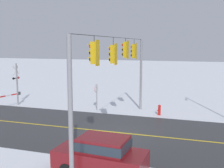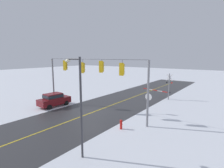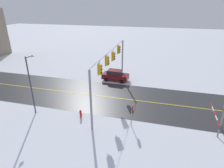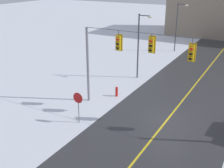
{
  "view_description": "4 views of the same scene",
  "coord_description": "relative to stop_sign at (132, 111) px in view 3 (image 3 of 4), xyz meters",
  "views": [
    {
      "loc": [
        16.72,
        4.85,
        5.79
      ],
      "look_at": [
        -3.47,
        -1.57,
        2.7
      ],
      "focal_mm": 43.88,
      "sensor_mm": 36.0,
      "label": 1
    },
    {
      "loc": [
        -13.7,
        14.81,
        6.53
      ],
      "look_at": [
        -1.29,
        -2.28,
        3.23
      ],
      "focal_mm": 28.61,
      "sensor_mm": 36.0,
      "label": 2
    },
    {
      "loc": [
        -21.09,
        -5.74,
        11.36
      ],
      "look_at": [
        -1.55,
        -0.56,
        2.62
      ],
      "focal_mm": 30.03,
      "sensor_mm": 36.0,
      "label": 3
    },
    {
      "loc": [
        5.58,
        -18.39,
        10.04
      ],
      "look_at": [
        -3.8,
        -1.68,
        2.65
      ],
      "focal_mm": 45.79,
      "sensor_mm": 36.0,
      "label": 4
    }
  ],
  "objects": [
    {
      "name": "ground_plane",
      "position": [
        5.44,
        3.63,
        -1.71
      ],
      "size": [
        160.0,
        160.0,
        0.0
      ],
      "primitive_type": "plane",
      "color": "silver"
    },
    {
      "name": "road_asphalt",
      "position": [
        5.44,
        9.63,
        -1.71
      ],
      "size": [
        9.0,
        80.0,
        0.01
      ],
      "primitive_type": "cube",
      "color": "#303033",
      "rests_on": "ground"
    },
    {
      "name": "lane_centre_line",
      "position": [
        5.44,
        9.63,
        -1.7
      ],
      "size": [
        0.14,
        72.0,
        0.01
      ],
      "primitive_type": "cube",
      "color": "gold",
      "rests_on": "ground"
    },
    {
      "name": "signal_span",
      "position": [
        5.4,
        3.61,
        2.69
      ],
      "size": [
        14.2,
        0.47,
        6.22
      ],
      "color": "gray",
      "rests_on": "ground"
    },
    {
      "name": "stop_sign",
      "position": [
        0.0,
        0.0,
        0.0
      ],
      "size": [
        0.8,
        0.09,
        2.35
      ],
      "color": "gray",
      "rests_on": "ground"
    },
    {
      "name": "railroad_crossing",
      "position": [
        0.73,
        -7.98,
        0.26
      ],
      "size": [
        4.66,
        0.31,
        4.0
      ],
      "color": "gray",
      "rests_on": "ground"
    },
    {
      "name": "parked_car_maroon",
      "position": [
        11.26,
        4.51,
        -0.76
      ],
      "size": [
        2.02,
        4.29,
        1.74
      ],
      "color": "maroon",
      "rests_on": "ground"
    },
    {
      "name": "streetlamp_near",
      "position": [
        -0.15,
        10.85,
        2.2
      ],
      "size": [
        1.39,
        0.28,
        6.5
      ],
      "color": "#38383D",
      "rests_on": "ground"
    },
    {
      "name": "fire_hydrant",
      "position": [
        0.09,
        5.55,
        -1.25
      ],
      "size": [
        0.24,
        0.31,
        0.88
      ],
      "color": "red",
      "rests_on": "ground"
    }
  ]
}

